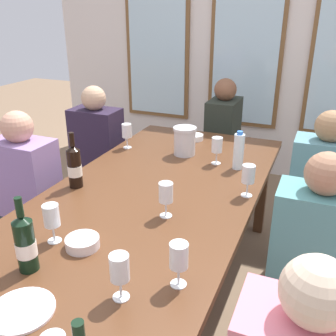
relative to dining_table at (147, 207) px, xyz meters
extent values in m
plane|color=#7F644A|center=(0.00, 0.00, -0.68)|extent=(12.00, 12.00, 0.00)
cube|color=silver|center=(0.00, 2.31, 0.77)|extent=(4.28, 0.06, 2.90)
cube|color=brown|center=(-0.95, 2.27, 0.77)|extent=(0.72, 0.03, 1.88)
cube|color=silver|center=(-0.95, 2.25, 0.77)|extent=(0.64, 0.01, 1.80)
cube|color=brown|center=(0.00, 2.27, 0.77)|extent=(0.72, 0.03, 1.88)
cube|color=silver|center=(0.00, 2.25, 0.77)|extent=(0.64, 0.01, 1.80)
cube|color=#55321D|center=(0.00, 0.00, 0.04)|extent=(1.08, 2.39, 0.04)
cube|color=#55321D|center=(-0.45, 1.10, -0.33)|extent=(0.07, 0.07, 0.70)
cube|color=#55321D|center=(0.45, 1.10, -0.33)|extent=(0.07, 0.07, 0.70)
cylinder|color=white|center=(-0.02, -0.90, 0.07)|extent=(0.22, 0.22, 0.01)
cylinder|color=silver|center=(-0.03, 0.66, 0.15)|extent=(0.14, 0.14, 0.17)
cylinder|color=silver|center=(-0.03, 0.66, 0.24)|extent=(0.16, 0.16, 0.02)
cylinder|color=black|center=(0.38, -1.11, 0.33)|extent=(0.03, 0.03, 0.08)
cylinder|color=black|center=(-0.42, -0.04, 0.17)|extent=(0.07, 0.08, 0.21)
cone|color=black|center=(-0.42, -0.04, 0.29)|extent=(0.07, 0.08, 0.02)
cylinder|color=black|center=(-0.42, -0.04, 0.34)|extent=(0.03, 0.03, 0.08)
cylinder|color=white|center=(-0.42, -0.04, 0.16)|extent=(0.08, 0.08, 0.06)
cylinder|color=black|center=(-0.15, -0.71, 0.17)|extent=(0.08, 0.07, 0.21)
cone|color=black|center=(-0.15, -0.71, 0.28)|extent=(0.08, 0.07, 0.02)
cylinder|color=black|center=(-0.15, -0.71, 0.33)|extent=(0.03, 0.03, 0.08)
cylinder|color=#F4E1CF|center=(-0.15, -0.71, 0.16)|extent=(0.08, 0.08, 0.06)
cylinder|color=white|center=(-0.07, 0.98, 0.08)|extent=(0.13, 0.13, 0.04)
cylinder|color=white|center=(-0.05, -0.51, 0.09)|extent=(0.14, 0.14, 0.04)
cylinder|color=white|center=(0.35, 0.56, 0.17)|extent=(0.06, 0.06, 0.22)
cylinder|color=blue|center=(0.35, 0.56, 0.29)|extent=(0.04, 0.04, 0.02)
cylinder|color=white|center=(0.21, 0.59, 0.07)|extent=(0.06, 0.06, 0.00)
cylinder|color=white|center=(0.21, 0.59, 0.10)|extent=(0.01, 0.01, 0.07)
cylinder|color=white|center=(0.21, 0.59, 0.19)|extent=(0.07, 0.07, 0.09)
cylinder|color=white|center=(0.17, -0.14, 0.07)|extent=(0.06, 0.06, 0.00)
cylinder|color=white|center=(0.17, -0.14, 0.10)|extent=(0.01, 0.01, 0.07)
cylinder|color=white|center=(0.17, -0.14, 0.19)|extent=(0.07, 0.07, 0.09)
cylinder|color=white|center=(0.40, -0.58, 0.07)|extent=(0.06, 0.06, 0.00)
cylinder|color=white|center=(0.40, -0.58, 0.10)|extent=(0.01, 0.01, 0.07)
cylinder|color=white|center=(0.40, -0.58, 0.19)|extent=(0.07, 0.07, 0.09)
cylinder|color=beige|center=(0.40, -0.58, 0.16)|extent=(0.06, 0.06, 0.04)
cylinder|color=white|center=(0.48, 0.22, 0.07)|extent=(0.06, 0.06, 0.00)
cylinder|color=white|center=(0.48, 0.22, 0.10)|extent=(0.01, 0.01, 0.07)
cylinder|color=white|center=(0.48, 0.22, 0.19)|extent=(0.07, 0.07, 0.09)
cylinder|color=maroon|center=(0.48, 0.22, 0.16)|extent=(0.06, 0.06, 0.03)
cylinder|color=white|center=(-0.45, 0.63, 0.07)|extent=(0.06, 0.06, 0.00)
cylinder|color=white|center=(-0.45, 0.63, 0.10)|extent=(0.01, 0.01, 0.07)
cylinder|color=white|center=(-0.45, 0.63, 0.19)|extent=(0.07, 0.07, 0.09)
cylinder|color=white|center=(-0.18, -0.52, 0.07)|extent=(0.06, 0.06, 0.00)
cylinder|color=white|center=(-0.18, -0.52, 0.10)|extent=(0.01, 0.01, 0.07)
cylinder|color=white|center=(-0.18, -0.52, 0.19)|extent=(0.07, 0.07, 0.09)
cylinder|color=white|center=(0.25, -0.71, 0.07)|extent=(0.06, 0.06, 0.00)
cylinder|color=white|center=(0.25, -0.71, 0.10)|extent=(0.01, 0.01, 0.07)
cylinder|color=white|center=(0.25, -0.71, 0.19)|extent=(0.07, 0.07, 0.09)
cylinder|color=beige|center=(0.25, -0.71, 0.15)|extent=(0.06, 0.06, 0.02)
sphere|color=beige|center=(0.85, -0.77, 0.34)|extent=(0.19, 0.19, 0.19)
cube|color=#372E2D|center=(-0.85, 0.84, -0.45)|extent=(0.32, 0.24, 0.45)
cube|color=#291D33|center=(-0.85, 0.84, 0.01)|extent=(0.38, 0.24, 0.48)
sphere|color=tan|center=(-0.85, 0.84, 0.34)|extent=(0.19, 0.19, 0.19)
cube|color=#292A2F|center=(0.85, 0.75, -0.45)|extent=(0.32, 0.24, 0.45)
cube|color=slate|center=(0.85, 0.75, 0.01)|extent=(0.38, 0.24, 0.48)
sphere|color=#99704C|center=(0.85, 0.75, 0.34)|extent=(0.19, 0.19, 0.19)
cube|color=#243337|center=(-0.85, 0.03, -0.45)|extent=(0.32, 0.24, 0.45)
cube|color=#9071AB|center=(-0.85, 0.03, 0.01)|extent=(0.38, 0.24, 0.48)
sphere|color=tan|center=(-0.85, 0.03, 0.34)|extent=(0.19, 0.19, 0.19)
cube|color=#373439|center=(0.85, 0.01, -0.45)|extent=(0.32, 0.24, 0.45)
cube|color=teal|center=(0.85, 0.01, 0.01)|extent=(0.38, 0.24, 0.48)
sphere|color=#A47255|center=(0.85, 0.01, 0.34)|extent=(0.19, 0.19, 0.19)
cube|color=#263543|center=(0.00, 1.55, -0.45)|extent=(0.24, 0.32, 0.45)
cube|color=#262C24|center=(0.00, 1.55, 0.01)|extent=(0.24, 0.38, 0.48)
sphere|color=brown|center=(0.00, 1.55, 0.34)|extent=(0.19, 0.19, 0.19)
camera|label=1|loc=(0.80, -1.61, 0.99)|focal=40.84mm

